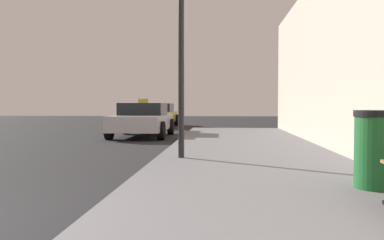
{
  "coord_description": "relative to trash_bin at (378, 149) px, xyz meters",
  "views": [
    {
      "loc": [
        3.34,
        -3.04,
        1.22
      ],
      "look_at": [
        2.89,
        3.03,
        0.99
      ],
      "focal_mm": 38.97,
      "sensor_mm": 36.0,
      "label": 1
    }
  ],
  "objects": [
    {
      "name": "trash_bin",
      "position": [
        0.0,
        0.0,
        0.0
      ],
      "size": [
        0.61,
        0.61,
        0.99
      ],
      "color": "#195926",
      "rests_on": "sidewalk"
    },
    {
      "name": "car_silver",
      "position": [
        -4.97,
        10.02,
        -0.0
      ],
      "size": [
        2.04,
        4.08,
        1.43
      ],
      "rotation": [
        0.0,
        0.0,
        3.14
      ],
      "color": "#B7B7BF",
      "rests_on": "ground_plane"
    },
    {
      "name": "car_yellow",
      "position": [
        -5.5,
        17.03,
        -0.0
      ],
      "size": [
        1.96,
        4.36,
        1.27
      ],
      "rotation": [
        0.0,
        0.0,
        3.14
      ],
      "color": "yellow",
      "rests_on": "ground_plane"
    }
  ]
}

